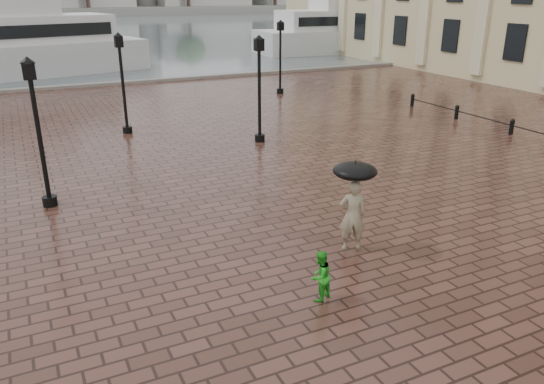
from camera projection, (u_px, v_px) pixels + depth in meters
The scene contains 9 objects.
ground at pixel (414, 328), 10.54m from camera, with size 300.00×300.00×0.00m, color #3C221B.
harbour_water at pixel (49, 30), 87.94m from camera, with size 240.00×240.00×0.00m, color #414B4F.
quay_edge at pixel (116, 85), 37.46m from camera, with size 80.00×0.60×0.30m, color slate.
far_shore at pixel (29, 10), 144.79m from camera, with size 300.00×60.00×2.00m, color #4C4C47.
street_lamps at pixel (134, 84), 23.87m from camera, with size 21.44×14.44×4.40m.
adult_pedestrian at pixel (352, 215), 13.42m from camera, with size 0.69×0.45×1.89m, color gray.
child_pedestrian at pixel (320, 276), 11.32m from camera, with size 0.56×0.43×1.15m, color green.
ferry_far at pixel (365, 28), 57.62m from camera, with size 24.52×6.99×7.96m.
umbrella at pixel (355, 171), 13.00m from camera, with size 1.10×1.10×1.20m.
Camera 1 is at (-6.39, -6.77, 6.31)m, focal length 35.00 mm.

